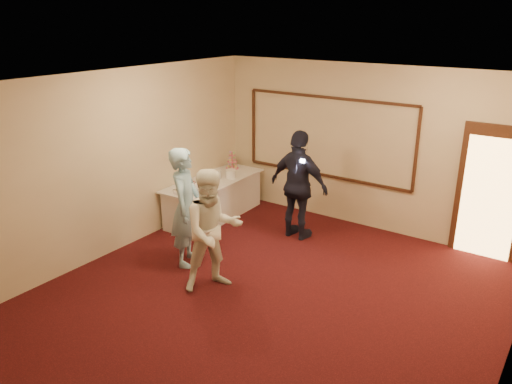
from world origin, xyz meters
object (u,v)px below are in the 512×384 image
tart (210,183)px  woman (213,230)px  buffet_table (214,198)px  plate_stack_b (231,174)px  pavlova_tray (190,189)px  man (186,207)px  plate_stack_a (216,174)px  guest (299,186)px  cupcake_stand (232,162)px

tart → woman: (1.59, -1.86, 0.11)m
buffet_table → plate_stack_b: 0.58m
pavlova_tray → man: 1.16m
buffet_table → plate_stack_a: plate_stack_a is taller
plate_stack_a → guest: (1.86, -0.01, 0.12)m
plate_stack_a → woman: size_ratio=0.11×
man → tart: bearing=1.7°
tart → woman: woman is taller
cupcake_stand → tart: bearing=-75.1°
pavlova_tray → cupcake_stand: (-0.31, 1.64, 0.05)m
buffet_table → guest: guest is taller
buffet_table → plate_stack_b: plate_stack_b is taller
tart → man: 1.69m
woman → guest: bearing=29.7°
cupcake_stand → man: (1.04, -2.55, 0.05)m
pavlova_tray → man: man is taller
plate_stack_a → man: man is taller
plate_stack_a → pavlova_tray: bearing=-79.4°
man → plate_stack_b: bearing=-6.9°
man → guest: 2.09m
plate_stack_a → buffet_table: bearing=-78.8°
plate_stack_b → plate_stack_a: bearing=-148.4°
cupcake_stand → woman: bearing=-57.2°
cupcake_stand → man: size_ratio=0.20×
plate_stack_a → cupcake_stand: bearing=101.1°
cupcake_stand → woman: woman is taller
man → guest: bearing=-52.4°
plate_stack_a → guest: guest is taller
cupcake_stand → plate_stack_b: size_ratio=1.92×
buffet_table → cupcake_stand: cupcake_stand is taller
buffet_table → tart: tart is taller
cupcake_stand → plate_stack_b: (0.37, -0.54, -0.05)m
pavlova_tray → buffet_table: bearing=100.5°
plate_stack_b → pavlova_tray: bearing=-93.1°
man → guest: size_ratio=0.98×
buffet_table → woman: bearing=-50.7°
cupcake_stand → buffet_table: bearing=-78.9°
woman → guest: guest is taller
tart → man: man is taller
plate_stack_a → plate_stack_b: (0.24, 0.15, 0.00)m
plate_stack_b → tart: 0.53m
plate_stack_b → man: size_ratio=0.11×
pavlova_tray → plate_stack_a: bearing=100.6°
tart → woman: bearing=-49.3°
guest → woman: bearing=91.3°
guest → man: bearing=67.1°
tart → guest: 1.76m
pavlova_tray → woman: 2.01m
plate_stack_b → woman: size_ratio=0.11×
pavlova_tray → tart: bearing=93.3°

